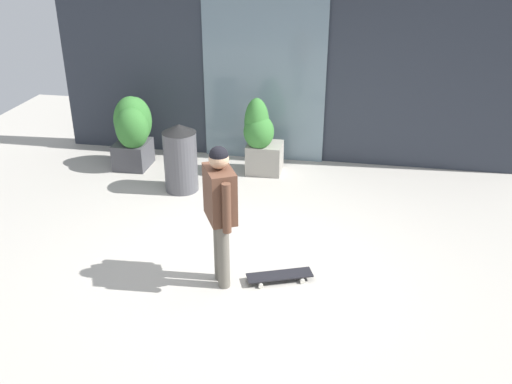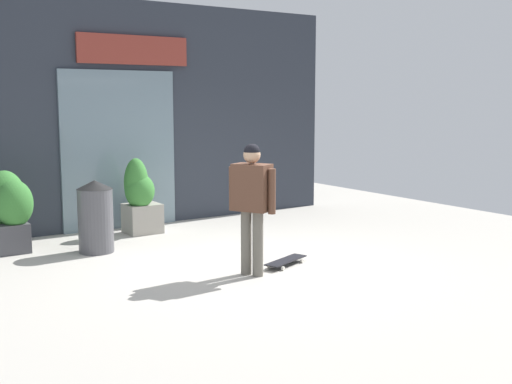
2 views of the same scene
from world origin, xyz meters
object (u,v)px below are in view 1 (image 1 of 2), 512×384
object	(u,v)px
skateboard	(280,276)
planter_box_left	(133,128)
planter_box_right	(260,138)
skateboarder	(220,203)
trash_bin	(180,158)

from	to	relation	value
skateboard	planter_box_left	xyz separation A→B (m)	(-2.74, 2.80, 0.58)
planter_box_right	skateboard	bearing A→B (deg)	-75.74
planter_box_right	skateboarder	bearing A→B (deg)	-87.74
skateboarder	planter_box_left	size ratio (longest dim) A/B	1.40
skateboard	planter_box_left	bearing A→B (deg)	113.08
planter_box_right	trash_bin	bearing A→B (deg)	-141.13
skateboard	trash_bin	world-z (taller)	trash_bin
skateboarder	skateboard	size ratio (longest dim) A/B	2.14
planter_box_left	planter_box_right	world-z (taller)	planter_box_right
skateboard	planter_box_left	distance (m)	3.96
skateboard	planter_box_right	bearing A→B (deg)	82.88
planter_box_right	trash_bin	xyz separation A→B (m)	(-1.02, -0.82, -0.07)
skateboarder	trash_bin	xyz separation A→B (m)	(-1.14, 2.21, -0.46)
planter_box_left	planter_box_right	bearing A→B (deg)	2.55
planter_box_left	trash_bin	size ratio (longest dim) A/B	1.13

